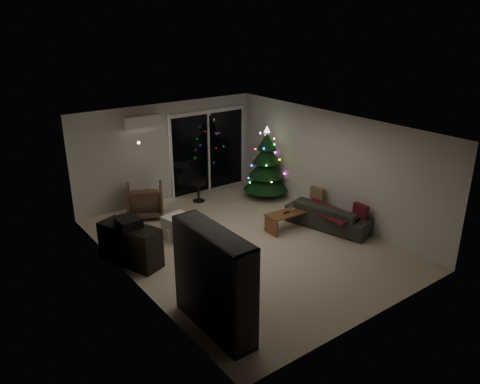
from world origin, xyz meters
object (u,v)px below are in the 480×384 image
object	(u,v)px
media_cabinet	(130,245)
christmas_tree	(266,162)
coffee_table	(291,219)
sofa	(330,215)
armchair	(145,201)
bookshelf	(203,285)

from	to	relation	value
media_cabinet	christmas_tree	size ratio (longest dim) A/B	0.67
media_cabinet	coffee_table	size ratio (longest dim) A/B	1.01
sofa	armchair	bearing A→B (deg)	30.28
media_cabinet	armchair	world-z (taller)	media_cabinet
armchair	sofa	distance (m)	4.32
media_cabinet	christmas_tree	bearing A→B (deg)	-6.33
media_cabinet	christmas_tree	world-z (taller)	christmas_tree
media_cabinet	coffee_table	bearing A→B (deg)	-31.88
bookshelf	media_cabinet	distance (m)	2.64
sofa	bookshelf	bearing A→B (deg)	94.23
coffee_table	christmas_tree	size ratio (longest dim) A/B	0.66
bookshelf	christmas_tree	distance (m)	5.78
media_cabinet	armchair	size ratio (longest dim) A/B	1.48
sofa	media_cabinet	bearing A→B (deg)	60.52
armchair	bookshelf	bearing A→B (deg)	101.08
media_cabinet	armchair	distance (m)	2.29
christmas_tree	media_cabinet	bearing A→B (deg)	-164.50
media_cabinet	sofa	distance (m)	4.44
sofa	coffee_table	world-z (taller)	sofa
sofa	christmas_tree	xyz separation A→B (m)	(0.05, 2.32, 0.66)
bookshelf	christmas_tree	world-z (taller)	christmas_tree
coffee_table	media_cabinet	bearing A→B (deg)	172.62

